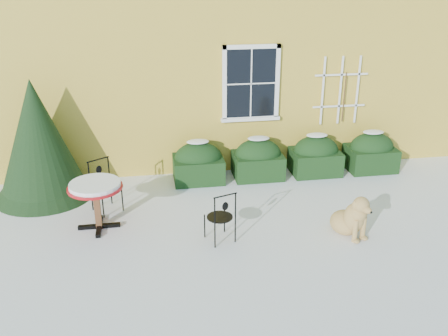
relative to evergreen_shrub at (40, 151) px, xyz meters
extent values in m
plane|color=white|center=(3.43, -2.34, -0.95)|extent=(80.00, 80.00, 0.00)
cube|color=yellow|center=(3.43, 4.66, 2.05)|extent=(12.00, 8.00, 6.00)
cube|color=black|center=(4.33, 0.62, 1.02)|extent=(1.05, 0.03, 1.45)
cube|color=white|center=(4.33, 0.61, 1.79)|extent=(1.23, 0.06, 0.09)
cube|color=white|center=(4.33, 0.61, 0.25)|extent=(1.23, 0.06, 0.09)
cube|color=white|center=(3.76, 0.61, 1.02)|extent=(0.09, 0.06, 1.63)
cube|color=white|center=(4.90, 0.61, 1.02)|extent=(0.09, 0.06, 1.63)
cube|color=white|center=(4.33, 0.60, 1.02)|extent=(0.02, 0.02, 1.45)
cube|color=white|center=(4.33, 0.60, 1.02)|extent=(1.05, 0.02, 0.02)
cube|color=white|center=(4.33, 0.61, 0.25)|extent=(1.29, 0.14, 0.07)
cube|color=white|center=(5.93, 0.60, 0.80)|extent=(0.04, 0.03, 1.50)
cube|color=white|center=(6.33, 0.60, 0.80)|extent=(0.04, 0.03, 1.50)
cube|color=white|center=(6.73, 0.60, 0.80)|extent=(0.04, 0.03, 1.50)
cube|color=white|center=(6.33, 0.60, 0.45)|extent=(1.20, 0.03, 0.04)
cube|color=white|center=(6.33, 0.60, 1.15)|extent=(1.20, 0.03, 0.04)
cylinder|color=#472D19|center=(6.43, 0.58, 0.65)|extent=(0.02, 0.02, 1.10)
cube|color=black|center=(3.13, 0.21, -0.69)|extent=(1.05, 0.80, 0.52)
ellipsoid|color=black|center=(3.13, 0.21, -0.43)|extent=(1.00, 0.72, 0.67)
ellipsoid|color=white|center=(3.13, 0.21, -0.07)|extent=(0.47, 0.32, 0.06)
cube|color=black|center=(4.43, 0.21, -0.69)|extent=(1.05, 0.80, 0.52)
ellipsoid|color=black|center=(4.43, 0.21, -0.43)|extent=(1.00, 0.72, 0.67)
ellipsoid|color=white|center=(4.43, 0.21, -0.07)|extent=(0.47, 0.32, 0.06)
cube|color=black|center=(5.73, 0.21, -0.69)|extent=(1.05, 0.80, 0.52)
ellipsoid|color=black|center=(5.73, 0.21, -0.43)|extent=(1.00, 0.72, 0.67)
ellipsoid|color=white|center=(5.73, 0.21, -0.07)|extent=(0.47, 0.32, 0.06)
cube|color=black|center=(7.03, 0.21, -0.69)|extent=(1.05, 0.80, 0.52)
ellipsoid|color=black|center=(7.03, 0.21, -0.43)|extent=(1.00, 0.72, 0.67)
ellipsoid|color=white|center=(7.03, 0.21, -0.07)|extent=(0.47, 0.32, 0.06)
cone|color=black|center=(0.00, 0.00, -0.39)|extent=(1.96, 1.96, 1.13)
cone|color=black|center=(0.00, 0.00, 0.23)|extent=(1.75, 1.75, 2.37)
cube|color=black|center=(1.15, -1.57, -0.92)|extent=(0.73, 0.08, 0.06)
cube|color=black|center=(1.15, -1.57, -0.92)|extent=(0.08, 0.73, 0.06)
cube|color=brown|center=(1.15, -1.57, -0.56)|extent=(0.10, 0.10, 0.78)
cylinder|color=#A90E14|center=(1.15, -1.57, -0.17)|extent=(0.94, 0.94, 0.04)
cylinder|color=white|center=(1.15, -1.57, -0.12)|extent=(0.88, 0.88, 0.07)
cylinder|color=black|center=(3.31, -2.07, -0.74)|extent=(0.02, 0.02, 0.43)
cylinder|color=black|center=(2.95, -2.19, -0.74)|extent=(0.02, 0.02, 0.43)
cylinder|color=black|center=(3.44, -2.43, -0.74)|extent=(0.02, 0.02, 0.43)
cylinder|color=black|center=(3.08, -2.55, -0.74)|extent=(0.02, 0.02, 0.43)
cylinder|color=black|center=(3.20, -2.31, -0.52)|extent=(0.44, 0.44, 0.02)
cylinder|color=black|center=(3.44, -2.43, -0.29)|extent=(0.02, 0.02, 0.48)
cylinder|color=black|center=(3.08, -2.55, -0.29)|extent=(0.02, 0.02, 0.48)
cylinder|color=black|center=(3.26, -2.49, -0.05)|extent=(0.40, 0.16, 0.02)
ellipsoid|color=black|center=(3.26, -2.49, -0.24)|extent=(0.12, 0.06, 0.15)
cylinder|color=black|center=(1.21, -1.18, -0.72)|extent=(0.02, 0.02, 0.46)
cylinder|color=black|center=(1.55, -0.96, -0.72)|extent=(0.02, 0.02, 0.46)
cylinder|color=black|center=(0.99, -0.84, -0.72)|extent=(0.02, 0.02, 0.46)
cylinder|color=black|center=(1.33, -0.62, -0.72)|extent=(0.02, 0.02, 0.46)
cylinder|color=black|center=(1.27, -0.90, -0.49)|extent=(0.47, 0.47, 0.02)
cylinder|color=black|center=(0.99, -0.84, -0.24)|extent=(0.02, 0.02, 0.51)
cylinder|color=black|center=(1.33, -0.62, -0.24)|extent=(0.02, 0.02, 0.51)
cylinder|color=black|center=(1.16, -0.73, 0.02)|extent=(0.39, 0.27, 0.02)
ellipsoid|color=black|center=(1.16, -0.73, -0.19)|extent=(0.12, 0.09, 0.16)
ellipsoid|color=tan|center=(5.38, -2.41, -0.76)|extent=(0.69, 0.71, 0.42)
ellipsoid|color=tan|center=(5.45, -2.59, -0.58)|extent=(0.50, 0.47, 0.52)
sphere|color=tan|center=(5.47, -2.64, -0.46)|extent=(0.32, 0.32, 0.32)
cylinder|color=tan|center=(5.41, -2.75, -0.75)|extent=(0.08, 0.08, 0.41)
cylinder|color=tan|center=(5.59, -2.67, -0.75)|extent=(0.08, 0.08, 0.41)
ellipsoid|color=tan|center=(5.43, -2.79, -0.92)|extent=(0.11, 0.15, 0.07)
ellipsoid|color=tan|center=(5.61, -2.72, -0.92)|extent=(0.11, 0.15, 0.07)
cylinder|color=tan|center=(5.48, -2.65, -0.41)|extent=(0.26, 0.29, 0.22)
sphere|color=tan|center=(5.50, -2.69, -0.29)|extent=(0.27, 0.27, 0.27)
ellipsoid|color=tan|center=(5.54, -2.81, -0.33)|extent=(0.20, 0.24, 0.12)
sphere|color=black|center=(5.58, -2.89, -0.34)|extent=(0.05, 0.05, 0.05)
ellipsoid|color=tan|center=(5.37, -2.70, -0.29)|extent=(0.10, 0.11, 0.17)
ellipsoid|color=tan|center=(5.59, -2.61, -0.29)|extent=(0.10, 0.11, 0.17)
cylinder|color=tan|center=(5.46, -2.16, -0.90)|extent=(0.31, 0.26, 0.08)
camera|label=1|loc=(2.07, -9.57, 3.41)|focal=40.00mm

